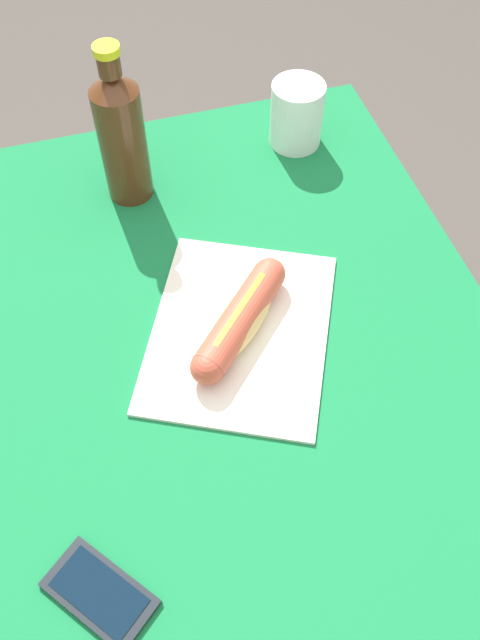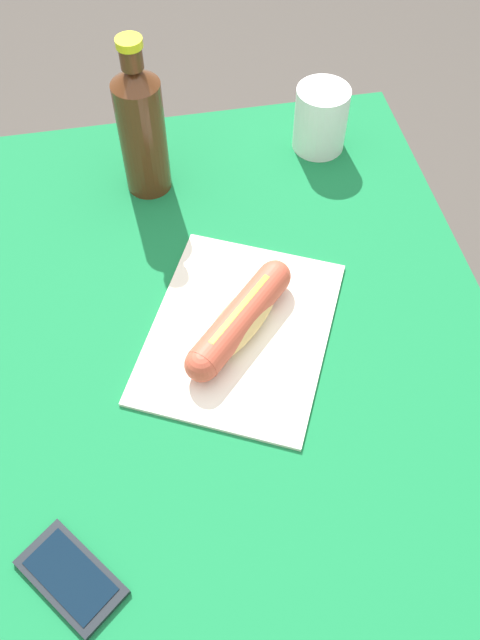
{
  "view_description": "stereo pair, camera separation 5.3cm",
  "coord_description": "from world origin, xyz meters",
  "px_view_note": "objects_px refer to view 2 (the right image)",
  "views": [
    {
      "loc": [
        0.46,
        -0.11,
        1.54
      ],
      "look_at": [
        -0.05,
        0.03,
        0.79
      ],
      "focal_mm": 37.48,
      "sensor_mm": 36.0,
      "label": 1
    },
    {
      "loc": [
        0.48,
        -0.06,
        1.54
      ],
      "look_at": [
        -0.05,
        0.03,
        0.79
      ],
      "focal_mm": 37.48,
      "sensor_mm": 36.0,
      "label": 2
    }
  ],
  "objects_px": {
    "hot_dog": "(240,319)",
    "soda_bottle": "(142,128)",
    "drinking_cup": "(321,119)",
    "cell_phone": "(71,577)"
  },
  "relations": [
    {
      "from": "hot_dog",
      "to": "soda_bottle",
      "type": "height_order",
      "value": "soda_bottle"
    },
    {
      "from": "soda_bottle",
      "to": "drinking_cup",
      "type": "xyz_separation_m",
      "value": [
        -0.04,
        0.3,
        -0.06
      ]
    },
    {
      "from": "hot_dog",
      "to": "soda_bottle",
      "type": "xyz_separation_m",
      "value": [
        -0.32,
        -0.09,
        0.08
      ]
    },
    {
      "from": "hot_dog",
      "to": "cell_phone",
      "type": "bearing_deg",
      "value": -40.05
    },
    {
      "from": "hot_dog",
      "to": "soda_bottle",
      "type": "relative_size",
      "value": 0.66
    },
    {
      "from": "hot_dog",
      "to": "drinking_cup",
      "type": "relative_size",
      "value": 1.54
    },
    {
      "from": "hot_dog",
      "to": "soda_bottle",
      "type": "distance_m",
      "value": 0.35
    },
    {
      "from": "cell_phone",
      "to": "drinking_cup",
      "type": "xyz_separation_m",
      "value": [
        -0.66,
        0.46,
        0.05
      ]
    },
    {
      "from": "cell_phone",
      "to": "soda_bottle",
      "type": "height_order",
      "value": "soda_bottle"
    },
    {
      "from": "soda_bottle",
      "to": "drinking_cup",
      "type": "distance_m",
      "value": 0.31
    }
  ]
}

